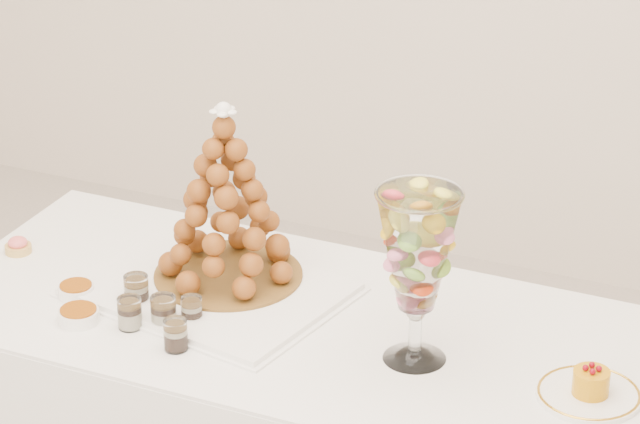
% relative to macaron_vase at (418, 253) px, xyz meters
% --- Properties ---
extents(lace_tray, '(0.62, 0.51, 0.02)m').
position_rel_macaron_vase_xyz_m(lace_tray, '(-0.51, 0.07, -0.23)').
color(lace_tray, white).
rests_on(lace_tray, buffet_table).
extents(macaron_vase, '(0.17, 0.17, 0.37)m').
position_rel_macaron_vase_xyz_m(macaron_vase, '(0.00, 0.00, 0.00)').
color(macaron_vase, white).
rests_on(macaron_vase, buffet_table).
extents(cake_plate, '(0.21, 0.21, 0.01)m').
position_rel_macaron_vase_xyz_m(cake_plate, '(0.37, 0.00, -0.24)').
color(cake_plate, white).
rests_on(cake_plate, buffet_table).
extents(pink_tart, '(0.06, 0.06, 0.04)m').
position_rel_macaron_vase_xyz_m(pink_tart, '(-1.02, 0.07, -0.23)').
color(pink_tart, tan).
rests_on(pink_tart, buffet_table).
extents(verrine_a, '(0.07, 0.07, 0.07)m').
position_rel_macaron_vase_xyz_m(verrine_a, '(-0.63, -0.04, -0.21)').
color(verrine_a, white).
rests_on(verrine_a, buffet_table).
extents(verrine_b, '(0.06, 0.06, 0.07)m').
position_rel_macaron_vase_xyz_m(verrine_b, '(-0.53, -0.10, -0.21)').
color(verrine_b, white).
rests_on(verrine_b, buffet_table).
extents(verrine_c, '(0.05, 0.05, 0.06)m').
position_rel_macaron_vase_xyz_m(verrine_c, '(-0.49, -0.06, -0.21)').
color(verrine_c, white).
rests_on(verrine_c, buffet_table).
extents(verrine_d, '(0.06, 0.06, 0.07)m').
position_rel_macaron_vase_xyz_m(verrine_d, '(-0.60, -0.13, -0.21)').
color(verrine_d, white).
rests_on(verrine_d, buffet_table).
extents(verrine_e, '(0.06, 0.06, 0.07)m').
position_rel_macaron_vase_xyz_m(verrine_e, '(-0.47, -0.17, -0.21)').
color(verrine_e, white).
rests_on(verrine_e, buffet_table).
extents(ramekin_back, '(0.08, 0.08, 0.02)m').
position_rel_macaron_vase_xyz_m(ramekin_back, '(-0.78, -0.06, -0.23)').
color(ramekin_back, white).
rests_on(ramekin_back, buffet_table).
extents(ramekin_front, '(0.09, 0.09, 0.03)m').
position_rel_macaron_vase_xyz_m(ramekin_front, '(-0.71, -0.15, -0.23)').
color(ramekin_front, white).
rests_on(ramekin_front, buffet_table).
extents(croquembouche, '(0.33, 0.33, 0.42)m').
position_rel_macaron_vase_xyz_m(croquembouche, '(-0.50, 0.13, -0.02)').
color(croquembouche, brown).
rests_on(croquembouche, lace_tray).
extents(mousse_cake, '(0.07, 0.07, 0.06)m').
position_rel_macaron_vase_xyz_m(mousse_cake, '(0.37, 0.00, -0.21)').
color(mousse_cake, orange).
rests_on(mousse_cake, cake_plate).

